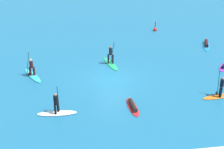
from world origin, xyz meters
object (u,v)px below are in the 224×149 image
(surfer_on_green_board, at_px, (111,60))
(surfer_on_teal_board, at_px, (32,72))
(marker_buoy, at_px, (155,29))
(surfer_on_white_board, at_px, (57,109))
(surfer_on_orange_board, at_px, (220,92))
(surfer_on_blue_board, at_px, (206,44))
(surfer_on_red_board, at_px, (133,106))

(surfer_on_green_board, bearing_deg, surfer_on_teal_board, 85.63)
(marker_buoy, bearing_deg, surfer_on_white_board, -126.13)
(surfer_on_white_board, distance_m, surfer_on_orange_board, 12.79)
(surfer_on_teal_board, relative_size, marker_buoy, 2.44)
(surfer_on_blue_board, distance_m, surfer_on_green_board, 11.06)
(marker_buoy, bearing_deg, surfer_on_teal_board, -145.24)
(surfer_on_blue_board, xyz_separation_m, surfer_on_teal_board, (-17.74, -4.45, 0.22))
(surfer_on_blue_board, xyz_separation_m, surfer_on_orange_board, (-2.78, -9.87, 0.30))
(surfer_on_white_board, relative_size, surfer_on_blue_board, 0.89)
(surfer_on_red_board, distance_m, surfer_on_teal_board, 9.86)
(surfer_on_white_board, xyz_separation_m, surfer_on_green_board, (4.94, 7.44, 0.03))
(surfer_on_white_board, bearing_deg, surfer_on_green_board, 58.99)
(surfer_on_orange_board, xyz_separation_m, surfer_on_green_board, (-7.84, 6.81, -0.01))
(surfer_on_green_board, bearing_deg, surfer_on_orange_board, -146.38)
(surfer_on_red_board, distance_m, surfer_on_green_board, 7.42)
(surfer_on_blue_board, height_order, marker_buoy, marker_buoy)
(surfer_on_green_board, xyz_separation_m, marker_buoy, (6.26, 7.90, -0.27))
(surfer_on_teal_board, distance_m, surfer_on_green_board, 7.26)
(surfer_on_red_board, bearing_deg, surfer_on_blue_board, -48.55)
(surfer_on_green_board, bearing_deg, surfer_on_red_board, 170.01)
(surfer_on_blue_board, bearing_deg, surfer_on_orange_board, -176.70)
(surfer_on_orange_board, bearing_deg, surfer_on_teal_board, -27.64)
(surfer_on_teal_board, relative_size, surfer_on_orange_board, 0.99)
(surfer_on_orange_board, xyz_separation_m, marker_buoy, (-1.58, 14.71, -0.28))
(surfer_on_blue_board, height_order, surfer_on_orange_board, surfer_on_orange_board)
(surfer_on_blue_board, bearing_deg, surfer_on_white_board, 143.04)
(surfer_on_teal_board, distance_m, surfer_on_orange_board, 15.92)
(surfer_on_white_board, height_order, surfer_on_orange_board, surfer_on_white_board)
(surfer_on_blue_board, relative_size, surfer_on_orange_board, 1.08)
(surfer_on_red_board, relative_size, surfer_on_green_board, 0.86)
(surfer_on_white_board, xyz_separation_m, surfer_on_blue_board, (15.55, 10.50, -0.26))
(surfer_on_white_board, relative_size, surfer_on_red_board, 1.12)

